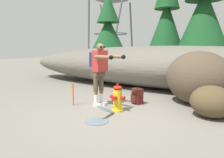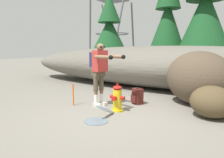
{
  "view_description": "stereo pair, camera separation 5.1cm",
  "coord_description": "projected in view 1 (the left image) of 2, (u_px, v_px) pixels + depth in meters",
  "views": [
    {
      "loc": [
        2.61,
        -4.2,
        1.55
      ],
      "look_at": [
        -0.27,
        0.46,
        0.75
      ],
      "focal_mm": 33.2,
      "sensor_mm": 36.0,
      "label": 1
    },
    {
      "loc": [
        2.65,
        -4.18,
        1.55
      ],
      "look_at": [
        -0.27,
        0.46,
        0.75
      ],
      "focal_mm": 33.2,
      "sensor_mm": 36.0,
      "label": 2
    }
  ],
  "objects": [
    {
      "name": "hydrant_water_jet",
      "position": [
        103.0,
        112.0,
        4.66
      ],
      "size": [
        0.52,
        1.03,
        0.44
      ],
      "color": "silver",
      "rests_on": "ground_plane"
    },
    {
      "name": "utility_worker",
      "position": [
        100.0,
        67.0,
        5.52
      ],
      "size": [
        1.03,
        0.66,
        1.69
      ],
      "rotation": [
        0.0,
        0.0,
        -0.23
      ],
      "color": "beige",
      "rests_on": "ground_plane"
    },
    {
      "name": "ground_plane",
      "position": [
        112.0,
        113.0,
        5.12
      ],
      "size": [
        56.0,
        56.0,
        0.04
      ],
      "primitive_type": "cube",
      "color": "slate"
    },
    {
      "name": "dirt_embankment",
      "position": [
        163.0,
        67.0,
        8.26
      ],
      "size": [
        14.18,
        3.2,
        1.67
      ],
      "primitive_type": "ellipsoid",
      "color": "#666056",
      "rests_on": "ground_plane"
    },
    {
      "name": "fire_hydrant",
      "position": [
        117.0,
        99.0,
        5.16
      ],
      "size": [
        0.4,
        0.35,
        0.7
      ],
      "color": "gold",
      "rests_on": "ground_plane"
    },
    {
      "name": "pine_tree_far_left",
      "position": [
        108.0,
        28.0,
        13.7
      ],
      "size": [
        2.35,
        2.35,
        5.17
      ],
      "color": "#47331E",
      "rests_on": "ground_plane"
    },
    {
      "name": "survey_stake",
      "position": [
        73.0,
        95.0,
        5.69
      ],
      "size": [
        0.04,
        0.04,
        0.6
      ],
      "primitive_type": "cylinder",
      "color": "#E55914",
      "rests_on": "ground_plane"
    },
    {
      "name": "pine_tree_left",
      "position": [
        166.0,
        17.0,
        11.34
      ],
      "size": [
        2.09,
        2.09,
        6.16
      ],
      "color": "#47331E",
      "rests_on": "ground_plane"
    },
    {
      "name": "spare_backpack",
      "position": [
        137.0,
        96.0,
        5.87
      ],
      "size": [
        0.36,
        0.36,
        0.47
      ],
      "rotation": [
        0.0,
        0.0,
        4.21
      ],
      "color": "#511E19",
      "rests_on": "ground_plane"
    },
    {
      "name": "pine_tree_center",
      "position": [
        204.0,
        10.0,
        9.84
      ],
      "size": [
        2.77,
        2.77,
        6.66
      ],
      "color": "#47331E",
      "rests_on": "ground_plane"
    },
    {
      "name": "boulder_mid",
      "position": [
        212.0,
        102.0,
        4.7
      ],
      "size": [
        1.33,
        1.32,
        0.73
      ],
      "primitive_type": "ellipsoid",
      "rotation": [
        0.0,
        0.0,
        2.57
      ],
      "color": "brown",
      "rests_on": "ground_plane"
    },
    {
      "name": "boulder_large",
      "position": [
        198.0,
        78.0,
        5.74
      ],
      "size": [
        2.28,
        2.06,
        1.49
      ],
      "primitive_type": "ellipsoid",
      "rotation": [
        0.0,
        0.0,
        2.76
      ],
      "color": "brown",
      "rests_on": "ground_plane"
    }
  ]
}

